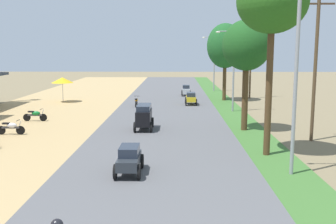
{
  "coord_description": "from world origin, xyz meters",
  "views": [
    {
      "loc": [
        0.75,
        -6.65,
        5.4
      ],
      "look_at": [
        0.37,
        15.3,
        1.92
      ],
      "focal_mm": 42.32,
      "sensor_mm": 36.0,
      "label": 1
    }
  ],
  "objects_px": {
    "vendor_umbrella": "(62,80)",
    "car_van_black": "(144,116)",
    "median_tree_third": "(225,46)",
    "median_tree_second": "(247,46)",
    "utility_pole_near": "(315,66)",
    "car_sedan_yellow": "(191,98)",
    "streetlamp_far": "(214,59)",
    "utility_pole_far": "(251,53)",
    "streetlamp_near": "(296,70)",
    "streetlamp_mid": "(234,64)",
    "median_tree_nearest": "(272,3)",
    "parked_motorbike_second": "(11,127)",
    "car_sedan_charcoal": "(129,158)",
    "car_hatchback_silver": "(186,90)",
    "parked_motorbike_third": "(35,115)",
    "motorbike_ahead_second": "(136,101)"
  },
  "relations": [
    {
      "from": "vendor_umbrella",
      "to": "car_van_black",
      "type": "distance_m",
      "value": 16.92
    },
    {
      "from": "vendor_umbrella",
      "to": "median_tree_third",
      "type": "xyz_separation_m",
      "value": [
        16.68,
        1.76,
        3.43
      ]
    },
    {
      "from": "median_tree_second",
      "to": "vendor_umbrella",
      "type": "bearing_deg",
      "value": 139.18
    },
    {
      "from": "utility_pole_near",
      "to": "car_sedan_yellow",
      "type": "relative_size",
      "value": 3.74
    },
    {
      "from": "median_tree_third",
      "to": "streetlamp_far",
      "type": "height_order",
      "value": "median_tree_third"
    },
    {
      "from": "streetlamp_far",
      "to": "utility_pole_far",
      "type": "distance_m",
      "value": 8.26
    },
    {
      "from": "streetlamp_near",
      "to": "streetlamp_mid",
      "type": "relative_size",
      "value": 1.11
    },
    {
      "from": "median_tree_third",
      "to": "streetlamp_near",
      "type": "distance_m",
      "value": 25.2
    },
    {
      "from": "median_tree_nearest",
      "to": "median_tree_third",
      "type": "xyz_separation_m",
      "value": [
        0.53,
        21.99,
        -1.89
      ]
    },
    {
      "from": "parked_motorbike_second",
      "to": "median_tree_second",
      "type": "bearing_deg",
      "value": 6.68
    },
    {
      "from": "parked_motorbike_second",
      "to": "vendor_umbrella",
      "type": "distance_m",
      "value": 15.8
    },
    {
      "from": "car_sedan_charcoal",
      "to": "median_tree_second",
      "type": "bearing_deg",
      "value": 55.36
    },
    {
      "from": "car_hatchback_silver",
      "to": "parked_motorbike_second",
      "type": "bearing_deg",
      "value": -118.55
    },
    {
      "from": "parked_motorbike_third",
      "to": "car_van_black",
      "type": "bearing_deg",
      "value": -20.34
    },
    {
      "from": "median_tree_second",
      "to": "streetlamp_near",
      "type": "distance_m",
      "value": 9.57
    },
    {
      "from": "car_sedan_charcoal",
      "to": "motorbike_ahead_second",
      "type": "xyz_separation_m",
      "value": [
        -1.66,
        20.38,
        -0.17
      ]
    },
    {
      "from": "streetlamp_mid",
      "to": "motorbike_ahead_second",
      "type": "xyz_separation_m",
      "value": [
        -8.68,
        2.69,
        -3.57
      ]
    },
    {
      "from": "utility_pole_far",
      "to": "car_sedan_charcoal",
      "type": "relative_size",
      "value": 4.23
    },
    {
      "from": "streetlamp_near",
      "to": "car_sedan_charcoal",
      "type": "relative_size",
      "value": 3.46
    },
    {
      "from": "median_tree_second",
      "to": "car_sedan_yellow",
      "type": "distance_m",
      "value": 13.41
    },
    {
      "from": "streetlamp_mid",
      "to": "utility_pole_far",
      "type": "height_order",
      "value": "utility_pole_far"
    },
    {
      "from": "parked_motorbike_third",
      "to": "vendor_umbrella",
      "type": "distance_m",
      "value": 11.08
    },
    {
      "from": "car_sedan_yellow",
      "to": "car_hatchback_silver",
      "type": "distance_m",
      "value": 7.55
    },
    {
      "from": "motorbike_ahead_second",
      "to": "car_sedan_yellow",
      "type": "bearing_deg",
      "value": 14.23
    },
    {
      "from": "median_tree_third",
      "to": "car_van_black",
      "type": "height_order",
      "value": "median_tree_third"
    },
    {
      "from": "streetlamp_far",
      "to": "motorbike_ahead_second",
      "type": "distance_m",
      "value": 17.15
    },
    {
      "from": "median_tree_second",
      "to": "parked_motorbike_third",
      "type": "bearing_deg",
      "value": 168.75
    },
    {
      "from": "median_tree_nearest",
      "to": "motorbike_ahead_second",
      "type": "relative_size",
      "value": 5.12
    },
    {
      "from": "utility_pole_far",
      "to": "motorbike_ahead_second",
      "type": "distance_m",
      "value": 14.4
    },
    {
      "from": "utility_pole_near",
      "to": "car_sedan_charcoal",
      "type": "relative_size",
      "value": 3.74
    },
    {
      "from": "median_tree_second",
      "to": "streetlamp_mid",
      "type": "distance_m",
      "value": 8.25
    },
    {
      "from": "median_tree_second",
      "to": "utility_pole_far",
      "type": "bearing_deg",
      "value": 78.34
    },
    {
      "from": "streetlamp_near",
      "to": "car_hatchback_silver",
      "type": "distance_m",
      "value": 29.65
    },
    {
      "from": "motorbike_ahead_second",
      "to": "median_tree_third",
      "type": "bearing_deg",
      "value": 28.8
    },
    {
      "from": "median_tree_nearest",
      "to": "utility_pole_far",
      "type": "height_order",
      "value": "utility_pole_far"
    },
    {
      "from": "streetlamp_near",
      "to": "car_sedan_charcoal",
      "type": "xyz_separation_m",
      "value": [
        -7.01,
        -0.07,
        -3.82
      ]
    },
    {
      "from": "median_tree_third",
      "to": "streetlamp_near",
      "type": "height_order",
      "value": "median_tree_third"
    },
    {
      "from": "car_hatchback_silver",
      "to": "median_tree_second",
      "type": "bearing_deg",
      "value": -80.33
    },
    {
      "from": "median_tree_nearest",
      "to": "car_sedan_yellow",
      "type": "height_order",
      "value": "median_tree_nearest"
    },
    {
      "from": "car_van_black",
      "to": "streetlamp_near",
      "type": "bearing_deg",
      "value": -52.87
    },
    {
      "from": "car_hatchback_silver",
      "to": "car_sedan_yellow",
      "type": "bearing_deg",
      "value": -87.99
    },
    {
      "from": "streetlamp_far",
      "to": "car_van_black",
      "type": "bearing_deg",
      "value": -105.72
    },
    {
      "from": "vendor_umbrella",
      "to": "median_tree_nearest",
      "type": "height_order",
      "value": "median_tree_nearest"
    },
    {
      "from": "median_tree_nearest",
      "to": "median_tree_third",
      "type": "relative_size",
      "value": 1.15
    },
    {
      "from": "median_tree_nearest",
      "to": "median_tree_second",
      "type": "bearing_deg",
      "value": 90.49
    },
    {
      "from": "car_sedan_yellow",
      "to": "median_tree_third",
      "type": "bearing_deg",
      "value": 44.11
    },
    {
      "from": "streetlamp_far",
      "to": "utility_pole_near",
      "type": "distance_m",
      "value": 28.17
    },
    {
      "from": "car_van_black",
      "to": "car_sedan_yellow",
      "type": "relative_size",
      "value": 1.07
    },
    {
      "from": "median_tree_nearest",
      "to": "motorbike_ahead_second",
      "type": "height_order",
      "value": "median_tree_nearest"
    },
    {
      "from": "car_sedan_charcoal",
      "to": "car_hatchback_silver",
      "type": "bearing_deg",
      "value": 83.63
    }
  ]
}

